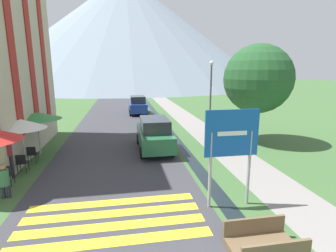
% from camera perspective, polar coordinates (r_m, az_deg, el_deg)
% --- Properties ---
extents(ground_plane, '(160.00, 160.00, 0.00)m').
position_cam_1_polar(ground_plane, '(23.63, -4.70, 1.44)').
color(ground_plane, '#3D6033').
extents(road, '(6.40, 60.00, 0.01)m').
position_cam_1_polar(road, '(33.41, -10.60, 4.47)').
color(road, '#38383D').
rests_on(road, ground_plane).
extents(footpath, '(2.20, 60.00, 0.01)m').
position_cam_1_polar(footpath, '(33.89, -0.20, 4.79)').
color(footpath, gray).
rests_on(footpath, ground_plane).
extents(drainage_channel, '(0.60, 60.00, 0.00)m').
position_cam_1_polar(drainage_channel, '(33.57, -4.25, 4.68)').
color(drainage_channel, black).
rests_on(drainage_channel, ground_plane).
extents(crosswalk_marking, '(5.44, 2.54, 0.01)m').
position_cam_1_polar(crosswalk_marking, '(8.53, -11.90, -19.31)').
color(crosswalk_marking, yellow).
rests_on(crosswalk_marking, ground_plane).
extents(mountain_distant, '(78.60, 78.60, 29.97)m').
position_cam_1_polar(mountain_distant, '(80.64, -9.01, 19.69)').
color(mountain_distant, gray).
rests_on(mountain_distant, ground_plane).
extents(road_sign, '(1.77, 0.11, 3.23)m').
position_cam_1_polar(road_sign, '(8.52, 13.63, -3.67)').
color(road_sign, '#9E9EA3').
rests_on(road_sign, ground_plane).
extents(footbridge, '(1.70, 1.10, 0.65)m').
position_cam_1_polar(footbridge, '(7.43, 20.14, -23.11)').
color(footbridge, brown).
rests_on(footbridge, ground_plane).
extents(parked_car_near, '(1.80, 4.27, 1.82)m').
position_cam_1_polar(parked_car_near, '(14.54, -2.97, -1.76)').
color(parked_car_near, '#28663D').
rests_on(parked_car_near, ground_plane).
extents(parked_car_far, '(1.75, 3.83, 1.82)m').
position_cam_1_polar(parked_car_far, '(26.50, -6.61, 4.57)').
color(parked_car_far, navy).
rests_on(parked_car_far, ground_plane).
extents(cafe_chair_middle, '(0.40, 0.40, 0.85)m').
position_cam_1_polar(cafe_chair_middle, '(13.07, -29.22, -6.81)').
color(cafe_chair_middle, black).
rests_on(cafe_chair_middle, ground_plane).
extents(cafe_chair_far_left, '(0.40, 0.40, 0.85)m').
position_cam_1_polar(cafe_chair_far_left, '(14.12, -27.47, -5.28)').
color(cafe_chair_far_left, black).
rests_on(cafe_chair_far_left, ground_plane).
extents(cafe_chair_near_left, '(0.40, 0.40, 0.85)m').
position_cam_1_polar(cafe_chair_near_left, '(11.95, -31.80, -8.81)').
color(cafe_chair_near_left, black).
rests_on(cafe_chair_near_left, ground_plane).
extents(cafe_umbrella_middle_white, '(2.14, 2.14, 2.28)m').
position_cam_1_polar(cafe_umbrella_middle_white, '(13.28, -29.39, 0.39)').
color(cafe_umbrella_middle_white, '#B7B2A8').
rests_on(cafe_umbrella_middle_white, ground_plane).
extents(cafe_umbrella_rear_green, '(2.45, 2.45, 2.24)m').
position_cam_1_polar(cafe_umbrella_rear_green, '(15.20, -26.66, 1.97)').
color(cafe_umbrella_rear_green, '#B7B2A8').
rests_on(cafe_umbrella_rear_green, ground_plane).
extents(person_seated_far, '(0.32, 0.32, 1.26)m').
position_cam_1_polar(person_seated_far, '(10.89, -32.09, -9.78)').
color(person_seated_far, '#282833').
rests_on(person_seated_far, ground_plane).
extents(person_standing_terrace, '(0.32, 0.32, 1.78)m').
position_cam_1_polar(person_standing_terrace, '(12.58, -31.45, -5.25)').
color(person_standing_terrace, '#282833').
rests_on(person_standing_terrace, ground_plane).
extents(streetlamp, '(0.28, 0.28, 4.96)m').
position_cam_1_polar(streetlamp, '(17.88, 9.27, 7.39)').
color(streetlamp, '#515156').
rests_on(streetlamp, ground_plane).
extents(tree_by_path, '(4.11, 4.11, 5.92)m').
position_cam_1_polar(tree_by_path, '(16.77, 18.99, 9.65)').
color(tree_by_path, brown).
rests_on(tree_by_path, ground_plane).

